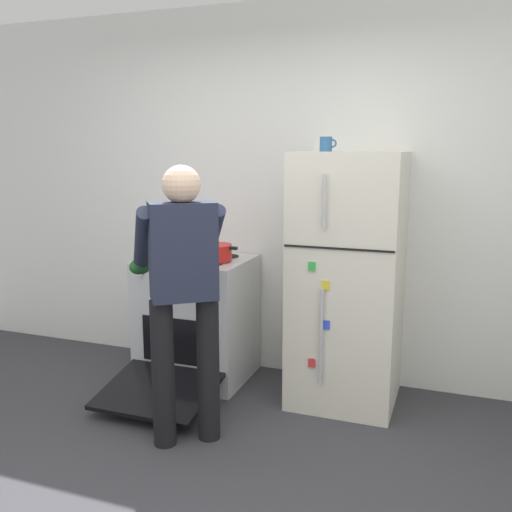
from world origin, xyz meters
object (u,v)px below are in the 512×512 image
stove_range (196,320)px  pepper_mill (173,241)px  coffee_mug (326,144)px  red_pot (213,252)px  person_cook (183,280)px  refrigerator (348,280)px

stove_range → pepper_mill: (-0.30, 0.22, 0.54)m
coffee_mug → pepper_mill: 1.44m
coffee_mug → red_pot: bearing=-172.6°
stove_range → person_cook: person_cook is taller
red_pot → pepper_mill: bearing=151.5°
refrigerator → pepper_mill: size_ratio=10.79×
red_pot → person_cook: bearing=-77.5°
refrigerator → pepper_mill: refrigerator is taller
stove_range → person_cook: size_ratio=0.76×
red_pot → stove_range: bearing=168.6°
stove_range → coffee_mug: (0.93, 0.07, 1.27)m
refrigerator → person_cook: 1.16m
red_pot → coffee_mug: (0.77, 0.10, 0.75)m
refrigerator → person_cook: (-0.77, -0.86, 0.13)m
person_cook → pepper_mill: bearing=121.1°
person_cook → coffee_mug: coffee_mug is taller
refrigerator → person_cook: bearing=-131.8°
refrigerator → stove_range: bearing=-179.1°
stove_range → pepper_mill: 0.66m
pepper_mill → refrigerator: bearing=-8.1°
refrigerator → red_pot: bearing=-177.0°
refrigerator → red_pot: (-0.95, -0.05, 0.13)m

